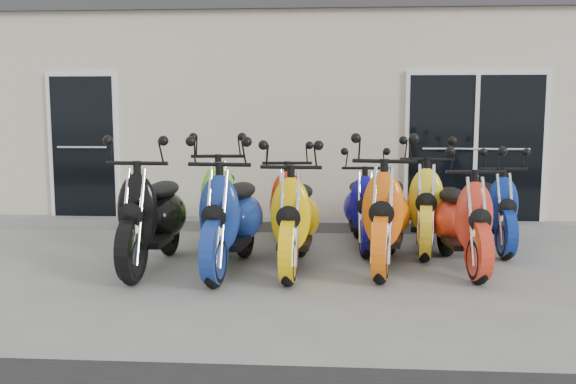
% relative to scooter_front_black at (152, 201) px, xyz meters
% --- Properties ---
extents(ground, '(80.00, 80.00, 0.00)m').
position_rel_scooter_front_black_xyz_m(ground, '(1.44, 0.36, -0.76)').
color(ground, gray).
rests_on(ground, ground).
extents(building, '(14.00, 6.00, 3.20)m').
position_rel_scooter_front_black_xyz_m(building, '(1.44, 5.56, 0.84)').
color(building, beige).
rests_on(building, ground).
extents(roof_cap, '(14.20, 6.20, 0.16)m').
position_rel_scooter_front_black_xyz_m(roof_cap, '(1.44, 5.56, 2.52)').
color(roof_cap, '#3F3F42').
rests_on(roof_cap, building).
extents(front_step, '(14.00, 0.40, 0.15)m').
position_rel_scooter_front_black_xyz_m(front_step, '(1.44, 2.38, -0.68)').
color(front_step, gray).
rests_on(front_step, ground).
extents(door_left, '(1.07, 0.08, 2.22)m').
position_rel_scooter_front_black_xyz_m(door_left, '(-1.76, 2.53, 0.50)').
color(door_left, black).
rests_on(door_left, front_step).
extents(door_right, '(2.02, 0.08, 2.22)m').
position_rel_scooter_front_black_xyz_m(door_right, '(4.04, 2.53, 0.50)').
color(door_right, black).
rests_on(door_right, front_step).
extents(scooter_front_black, '(0.80, 2.07, 1.51)m').
position_rel_scooter_front_black_xyz_m(scooter_front_black, '(0.00, 0.00, 0.00)').
color(scooter_front_black, black).
rests_on(scooter_front_black, ground).
extents(scooter_front_blue, '(0.92, 2.10, 1.51)m').
position_rel_scooter_front_black_xyz_m(scooter_front_blue, '(0.89, -0.05, -0.00)').
color(scooter_front_blue, navy).
rests_on(scooter_front_blue, ground).
extents(scooter_front_orange_a, '(0.81, 2.02, 1.47)m').
position_rel_scooter_front_black_xyz_m(scooter_front_orange_a, '(1.59, 0.05, -0.02)').
color(scooter_front_orange_a, yellow).
rests_on(scooter_front_orange_a, ground).
extents(scooter_front_orange_b, '(1.07, 2.17, 1.53)m').
position_rel_scooter_front_black_xyz_m(scooter_front_orange_b, '(2.60, 0.22, 0.01)').
color(scooter_front_orange_b, orange).
rests_on(scooter_front_orange_b, ground).
extents(scooter_front_red, '(0.85, 1.95, 1.40)m').
position_rel_scooter_front_black_xyz_m(scooter_front_red, '(3.42, 0.22, -0.06)').
color(scooter_front_red, red).
rests_on(scooter_front_red, ground).
extents(scooter_back_green, '(0.96, 2.10, 1.50)m').
position_rel_scooter_front_black_xyz_m(scooter_back_green, '(0.57, 1.14, -0.01)').
color(scooter_back_green, '#66E519').
rests_on(scooter_back_green, ground).
extents(scooter_back_red, '(0.85, 1.94, 1.39)m').
position_rel_scooter_front_black_xyz_m(scooter_back_red, '(1.41, 1.21, -0.06)').
color(scooter_back_red, red).
rests_on(scooter_back_red, ground).
extents(scooter_back_blue, '(0.72, 1.81, 1.32)m').
position_rel_scooter_front_black_xyz_m(scooter_back_blue, '(2.37, 1.26, -0.10)').
color(scooter_back_blue, '#0F0B8B').
rests_on(scooter_back_blue, ground).
extents(scooter_back_yellow, '(0.97, 2.06, 1.46)m').
position_rel_scooter_front_black_xyz_m(scooter_back_yellow, '(3.16, 1.17, -0.03)').
color(scooter_back_yellow, yellow).
rests_on(scooter_back_yellow, ground).
extents(scooter_back_extra, '(0.72, 1.81, 1.32)m').
position_rel_scooter_front_black_xyz_m(scooter_back_extra, '(4.01, 1.26, -0.10)').
color(scooter_back_extra, navy).
rests_on(scooter_back_extra, ground).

